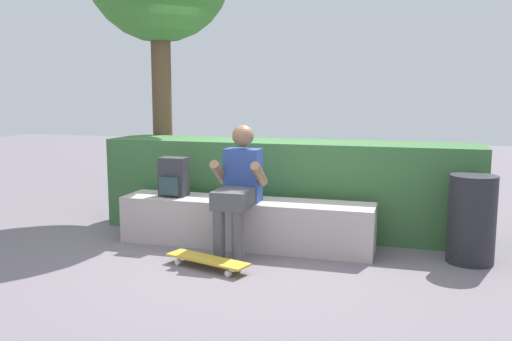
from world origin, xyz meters
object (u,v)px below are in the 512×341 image
Objects in this scene: bench_main at (245,223)px; person_skater at (239,184)px; trash_bin at (472,219)px; skateboard_near_person at (208,260)px; backpack_on_bench at (173,177)px.

person_skater is at bearing -89.29° from bench_main.
person_skater reaches higher than trash_bin.
bench_main is 0.79m from skateboard_near_person.
backpack_on_bench reaches higher than trash_bin.
backpack_on_bench is at bearing 131.22° from skateboard_near_person.
backpack_on_bench is (-0.67, 0.76, 0.59)m from skateboard_near_person.
skateboard_near_person is 2.06× the size of backpack_on_bench.
bench_main is at bearing 0.70° from backpack_on_bench.
person_skater is 3.05× the size of backpack_on_bench.
trash_bin is at bearing 1.59° from bench_main.
person_skater is at bearing 78.64° from skateboard_near_person.
bench_main is 2.09× the size of person_skater.
backpack_on_bench is at bearing -179.30° from bench_main.
backpack_on_bench is (-0.78, -0.01, 0.43)m from bench_main.
person_skater is 0.81m from backpack_on_bench.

